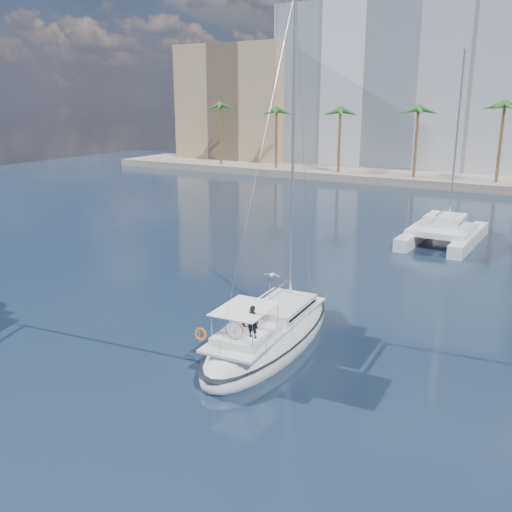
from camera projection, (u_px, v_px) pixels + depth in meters
The scene contains 9 objects.
ground at pixel (237, 311), 34.76m from camera, with size 160.00×160.00×0.00m, color black.
quay at pixel (453, 180), 85.32m from camera, with size 120.00×14.00×1.20m, color gray.
building_modern at pixel (404, 89), 97.53m from camera, with size 42.00×16.00×28.00m, color white.
building_tan_left at pixel (243, 106), 109.59m from camera, with size 22.00×14.00×22.00m, color tan.
palm_left at pixel (246, 111), 95.92m from camera, with size 3.60×3.60×12.30m.
palm_centre at pixel (454, 114), 79.39m from camera, with size 3.60×3.60×12.30m.
main_sloop at pixel (270, 335), 29.86m from camera, with size 4.74×12.79×18.66m.
catamaran at pixel (444, 230), 50.87m from camera, with size 5.82×11.36×16.53m.
seagull at pixel (272, 275), 40.23m from camera, with size 1.24×0.53×0.23m.
Camera 1 is at (17.46, -27.53, 12.58)m, focal length 40.00 mm.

